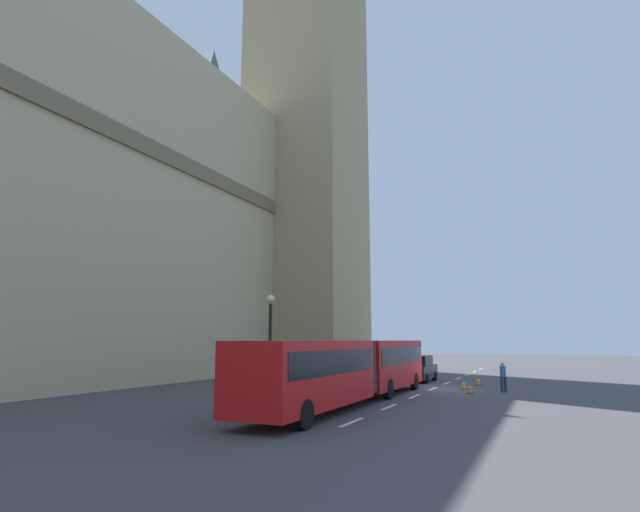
% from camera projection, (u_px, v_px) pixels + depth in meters
% --- Properties ---
extents(ground_plane, '(160.00, 160.00, 0.00)m').
position_uv_depth(ground_plane, '(434.00, 389.00, 30.45)').
color(ground_plane, '#424244').
extents(lane_centre_marking, '(39.00, 0.16, 0.01)m').
position_uv_depth(lane_centre_marking, '(447.00, 383.00, 34.42)').
color(lane_centre_marking, silver).
rests_on(lane_centre_marking, ground_plane).
extents(clock_tower, '(12.08, 12.08, 77.46)m').
position_uv_depth(clock_tower, '(308.00, 7.00, 57.06)').
color(clock_tower, tan).
rests_on(clock_tower, ground_plane).
extents(articulated_bus, '(18.11, 2.54, 2.90)m').
position_uv_depth(articulated_bus, '(352.00, 365.00, 23.71)').
color(articulated_bus, red).
rests_on(articulated_bus, ground_plane).
extents(sedan_lead, '(4.40, 1.86, 1.85)m').
position_uv_depth(sedan_lead, '(419.00, 369.00, 35.70)').
color(sedan_lead, black).
rests_on(sedan_lead, ground_plane).
extents(traffic_cone_west, '(0.36, 0.36, 0.58)m').
position_uv_depth(traffic_cone_west, '(470.00, 388.00, 27.64)').
color(traffic_cone_west, black).
rests_on(traffic_cone_west, ground_plane).
extents(traffic_cone_middle, '(0.36, 0.36, 0.58)m').
position_uv_depth(traffic_cone_middle, '(464.00, 384.00, 30.22)').
color(traffic_cone_middle, black).
rests_on(traffic_cone_middle, ground_plane).
extents(traffic_cone_east, '(0.36, 0.36, 0.58)m').
position_uv_depth(traffic_cone_east, '(478.00, 381.00, 32.77)').
color(traffic_cone_east, black).
rests_on(traffic_cone_east, ground_plane).
extents(street_lamp, '(0.44, 0.44, 5.27)m').
position_uv_depth(street_lamp, '(270.00, 338.00, 25.79)').
color(street_lamp, black).
rests_on(street_lamp, ground_plane).
extents(pedestrian_near_cones, '(0.46, 0.35, 1.69)m').
position_uv_depth(pedestrian_near_cones, '(503.00, 376.00, 28.47)').
color(pedestrian_near_cones, '#262D4C').
rests_on(pedestrian_near_cones, ground_plane).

